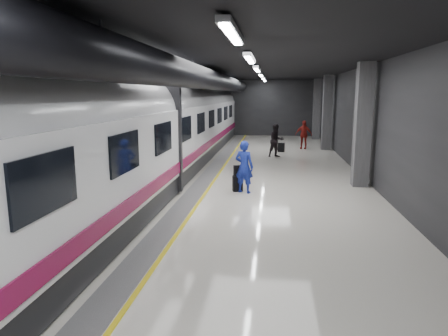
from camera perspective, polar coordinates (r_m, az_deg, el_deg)
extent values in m
plane|color=silver|center=(13.53, 1.20, -3.90)|extent=(40.00, 40.00, 0.00)
cube|color=black|center=(13.15, 1.28, 15.45)|extent=(10.00, 40.00, 0.02)
cube|color=#28282B|center=(33.08, 4.81, 8.55)|extent=(10.00, 0.02, 4.50)
cube|color=#28282B|center=(14.54, -18.86, 5.54)|extent=(0.02, 40.00, 4.50)
cube|color=#28282B|center=(13.59, 22.79, 4.98)|extent=(0.02, 40.00, 4.50)
cube|color=slate|center=(13.73, -4.42, -3.69)|extent=(0.65, 39.80, 0.01)
cube|color=yellow|center=(13.66, -2.77, -3.75)|extent=(0.10, 39.80, 0.01)
cylinder|color=black|center=(13.31, -4.45, 12.99)|extent=(0.80, 38.00, 0.80)
cube|color=silver|center=(7.15, 1.19, 18.80)|extent=(0.22, 2.60, 0.10)
cube|color=silver|center=(12.10, 3.71, 15.38)|extent=(0.22, 2.60, 0.10)
cube|color=silver|center=(17.09, 4.74, 13.94)|extent=(0.22, 2.60, 0.10)
cube|color=silver|center=(22.07, 5.30, 13.15)|extent=(0.22, 2.60, 0.10)
cube|color=silver|center=(27.07, 5.65, 12.65)|extent=(0.22, 2.60, 0.10)
cube|color=silver|center=(31.06, 5.85, 12.37)|extent=(0.22, 2.60, 0.10)
cube|color=#515154|center=(15.42, 19.20, 5.78)|extent=(0.55, 0.55, 4.50)
cube|color=#515154|center=(25.27, 14.51, 7.65)|extent=(0.55, 0.55, 4.50)
cube|color=#515154|center=(31.23, 13.12, 8.20)|extent=(0.55, 0.55, 4.50)
cube|color=black|center=(14.15, -12.01, -2.04)|extent=(2.80, 38.00, 0.60)
cube|color=white|center=(13.91, -12.23, 3.60)|extent=(2.90, 38.00, 2.20)
cylinder|color=white|center=(13.84, -12.38, 7.50)|extent=(2.80, 38.00, 2.80)
cube|color=maroon|center=(13.62, -6.25, 0.22)|extent=(0.04, 38.00, 0.35)
cube|color=black|center=(13.89, -12.27, 4.62)|extent=(3.05, 0.25, 3.80)
cube|color=black|center=(6.05, -24.11, -2.05)|extent=(0.05, 1.60, 0.85)
cube|color=black|center=(8.71, -13.96, 2.15)|extent=(0.05, 1.60, 0.85)
cube|color=black|center=(11.53, -8.65, 4.33)|extent=(0.05, 1.60, 0.85)
cube|color=black|center=(14.43, -5.43, 5.62)|extent=(0.05, 1.60, 0.85)
cube|color=black|center=(17.36, -3.29, 6.48)|extent=(0.05, 1.60, 0.85)
cube|color=black|center=(20.32, -1.77, 7.07)|extent=(0.05, 1.60, 0.85)
cube|color=black|center=(23.28, -0.63, 7.52)|extent=(0.05, 1.60, 0.85)
cube|color=black|center=(26.25, 0.26, 7.86)|extent=(0.05, 1.60, 0.85)
cube|color=black|center=(29.23, 0.96, 8.13)|extent=(0.05, 1.60, 0.85)
imported|color=#183FB7|center=(13.72, 2.90, 0.16)|extent=(0.77, 0.64, 1.81)
cube|color=black|center=(14.04, 1.96, -2.22)|extent=(0.39, 0.31, 0.55)
cube|color=black|center=(13.97, 1.97, -0.35)|extent=(0.31, 0.24, 0.37)
imported|color=black|center=(21.74, 7.47, 3.91)|extent=(1.09, 1.01, 1.80)
imported|color=maroon|center=(25.39, 11.30, 4.69)|extent=(1.10, 0.65, 1.76)
cube|color=black|center=(23.82, 8.19, 2.93)|extent=(0.41, 0.31, 0.53)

